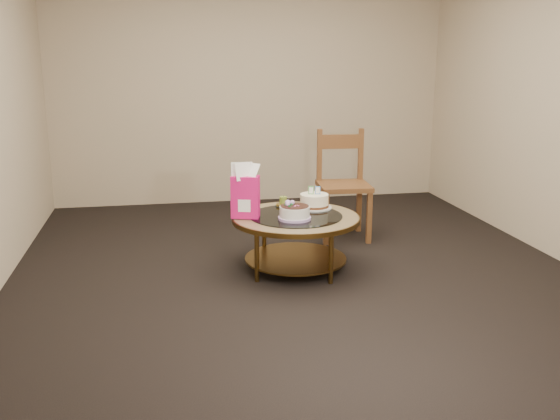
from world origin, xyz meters
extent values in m
plane|color=black|center=(0.00, 0.00, 0.00)|extent=(5.00, 5.00, 0.00)
cube|color=tan|center=(0.00, 2.50, 1.30)|extent=(4.50, 0.02, 2.60)
cube|color=tan|center=(0.00, -2.50, 1.30)|extent=(4.50, 0.02, 2.60)
cylinder|color=brown|center=(0.35, 0.20, 0.21)|extent=(0.04, 0.04, 0.42)
cylinder|color=brown|center=(-0.20, 0.35, 0.21)|extent=(0.04, 0.04, 0.42)
cylinder|color=brown|center=(-0.35, -0.20, 0.21)|extent=(0.04, 0.04, 0.42)
cylinder|color=brown|center=(0.20, -0.35, 0.21)|extent=(0.04, 0.04, 0.42)
cylinder|color=brown|center=(0.00, 0.00, 0.10)|extent=(0.82, 0.82, 0.02)
cylinder|color=brown|center=(0.00, 0.00, 0.43)|extent=(1.02, 1.02, 0.04)
cylinder|color=#9E8657|center=(0.00, 0.00, 0.45)|extent=(1.00, 1.00, 0.01)
cylinder|color=black|center=(0.00, 0.00, 0.45)|extent=(0.74, 0.74, 0.01)
cylinder|color=#B793D0|center=(-0.03, -0.11, 0.47)|extent=(0.26, 0.26, 0.02)
cylinder|color=white|center=(-0.03, -0.11, 0.51)|extent=(0.23, 0.23, 0.10)
cylinder|color=black|center=(-0.03, -0.11, 0.56)|extent=(0.22, 0.22, 0.01)
sphere|color=#B793D0|center=(-0.08, -0.08, 0.58)|extent=(0.05, 0.05, 0.05)
sphere|color=#B793D0|center=(-0.04, -0.06, 0.58)|extent=(0.04, 0.04, 0.04)
sphere|color=#B793D0|center=(-0.09, -0.11, 0.58)|extent=(0.04, 0.04, 0.04)
cone|color=#1D6D30|center=(-0.05, -0.09, 0.57)|extent=(0.03, 0.03, 0.02)
cone|color=#1D6D30|center=(-0.10, -0.09, 0.57)|extent=(0.03, 0.03, 0.02)
cone|color=#1D6D30|center=(-0.03, -0.05, 0.57)|extent=(0.03, 0.03, 0.02)
cone|color=#1D6D30|center=(-0.07, -0.14, 0.57)|extent=(0.03, 0.03, 0.02)
cylinder|color=silver|center=(0.20, 0.20, 0.46)|extent=(0.29, 0.29, 0.01)
cylinder|color=#4A2815|center=(0.20, 0.20, 0.48)|extent=(0.24, 0.24, 0.02)
cylinder|color=white|center=(0.20, 0.20, 0.53)|extent=(0.23, 0.23, 0.09)
cube|color=green|center=(0.17, 0.21, 0.61)|extent=(0.04, 0.02, 0.07)
cube|color=white|center=(0.17, 0.21, 0.61)|extent=(0.03, 0.02, 0.05)
cube|color=#3D7FD0|center=(0.23, 0.20, 0.61)|extent=(0.04, 0.02, 0.07)
cube|color=white|center=(0.23, 0.20, 0.61)|extent=(0.03, 0.02, 0.05)
cube|color=#E31568|center=(-0.40, 0.02, 0.62)|extent=(0.24, 0.17, 0.33)
cube|color=white|center=(-0.40, 0.02, 0.56)|extent=(0.13, 0.14, 0.10)
cube|color=#C4B250|center=(-0.04, 0.31, 0.46)|extent=(0.13, 0.13, 0.01)
cylinder|color=gold|center=(-0.04, 0.31, 0.47)|extent=(0.12, 0.12, 0.01)
cylinder|color=olive|center=(-0.04, 0.31, 0.51)|extent=(0.06, 0.06, 0.06)
cylinder|color=black|center=(-0.04, 0.31, 0.55)|extent=(0.00, 0.00, 0.01)
cube|color=brown|center=(0.63, 0.80, 0.50)|extent=(0.50, 0.50, 0.04)
cube|color=brown|center=(0.42, 0.62, 0.25)|extent=(0.05, 0.05, 0.50)
cube|color=brown|center=(0.82, 0.59, 0.25)|extent=(0.05, 0.05, 0.50)
cube|color=brown|center=(0.45, 1.02, 0.25)|extent=(0.05, 0.05, 0.50)
cube|color=brown|center=(0.85, 0.99, 0.25)|extent=(0.05, 0.05, 0.50)
cube|color=brown|center=(0.45, 1.02, 0.76)|extent=(0.05, 0.05, 0.51)
cube|color=brown|center=(0.85, 0.99, 0.76)|extent=(0.05, 0.05, 0.51)
cube|color=brown|center=(0.65, 1.00, 0.89)|extent=(0.40, 0.06, 0.13)
camera|label=1|loc=(-1.01, -4.68, 1.72)|focal=40.00mm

